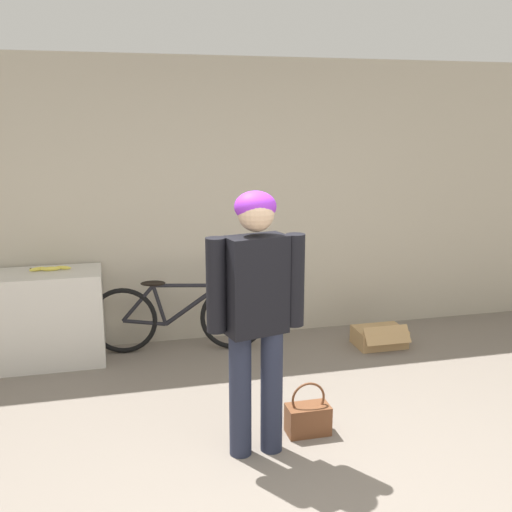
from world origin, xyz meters
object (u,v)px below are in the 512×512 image
handbag (308,418)px  cardboard_box (379,337)px  person (256,303)px  banana (50,269)px  bicycle (179,316)px

handbag → cardboard_box: 1.78m
person → banana: size_ratio=4.68×
bicycle → person: bearing=-73.5°
cardboard_box → handbag: bearing=-130.5°
cardboard_box → person: bearing=-136.1°
bicycle → banana: bearing=-175.0°
banana → handbag: size_ratio=0.97×
person → bicycle: size_ratio=1.05×
handbag → cardboard_box: size_ratio=0.81×
handbag → cardboard_box: handbag is taller
handbag → cardboard_box: (1.16, 1.35, -0.03)m
handbag → banana: bearing=135.1°
person → handbag: (0.39, 0.13, -0.87)m
bicycle → handbag: 1.81m
person → bicycle: bearing=85.2°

